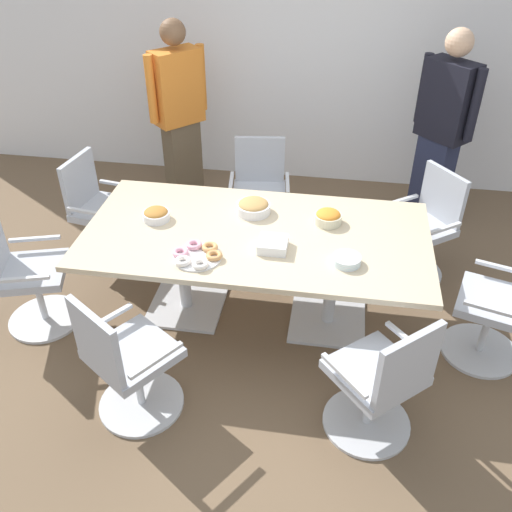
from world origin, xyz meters
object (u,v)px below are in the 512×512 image
at_px(office_chair_1, 102,214).
at_px(office_chair_6, 422,231).
at_px(office_chair_0, 259,197).
at_px(napkin_pile, 273,245).
at_px(office_chair_5, 501,311).
at_px(donut_platter, 197,255).
at_px(office_chair_2, 26,278).
at_px(office_chair_4, 380,385).
at_px(office_chair_3, 127,364).
at_px(snack_bowl_pretzels, 156,214).
at_px(conference_table, 256,247).
at_px(plate_stack, 347,260).
at_px(person_standing_0, 179,114).
at_px(person_standing_1, 442,129).
at_px(snack_bowl_chips_orange, 328,217).
at_px(snack_bowl_cookies, 253,207).

xyz_separation_m(office_chair_1, office_chair_6, (2.67, 0.16, 0.00)).
height_order(office_chair_0, napkin_pile, office_chair_0).
xyz_separation_m(office_chair_6, napkin_pile, (-1.10, -0.93, 0.38)).
xyz_separation_m(office_chair_5, donut_platter, (-2.02, -0.19, 0.36)).
relative_size(office_chair_2, office_chair_4, 1.00).
distance_m(office_chair_1, office_chair_4, 2.77).
distance_m(office_chair_0, office_chair_3, 2.18).
bearing_deg(snack_bowl_pretzels, office_chair_6, 19.38).
bearing_deg(office_chair_3, conference_table, 93.57).
height_order(office_chair_1, plate_stack, office_chair_1).
relative_size(office_chair_4, person_standing_0, 0.51).
height_order(person_standing_1, snack_bowl_chips_orange, person_standing_1).
bearing_deg(office_chair_2, person_standing_0, 144.87).
relative_size(office_chair_6, snack_bowl_cookies, 3.64).
distance_m(office_chair_3, napkin_pile, 1.20).
bearing_deg(plate_stack, snack_bowl_pretzels, 166.58).
bearing_deg(office_chair_0, office_chair_2, 36.64).
distance_m(office_chair_4, snack_bowl_pretzels, 1.94).
relative_size(office_chair_1, office_chair_3, 1.00).
bearing_deg(office_chair_0, office_chair_5, 137.91).
bearing_deg(snack_bowl_cookies, office_chair_5, -13.75).
relative_size(office_chair_1, person_standing_1, 0.51).
bearing_deg(office_chair_4, office_chair_1, 104.59).
relative_size(person_standing_0, plate_stack, 9.66).
bearing_deg(office_chair_0, person_standing_0, -39.54).
distance_m(office_chair_5, donut_platter, 2.06).
bearing_deg(office_chair_5, office_chair_4, 150.92).
xyz_separation_m(snack_bowl_chips_orange, snack_bowl_cookies, (-0.55, 0.06, 0.00)).
relative_size(office_chair_0, donut_platter, 2.74).
bearing_deg(snack_bowl_pretzels, office_chair_5, -5.22).
bearing_deg(conference_table, snack_bowl_pretzels, 175.39).
xyz_separation_m(snack_bowl_cookies, plate_stack, (0.69, -0.53, -0.02)).
height_order(office_chair_0, office_chair_6, same).
distance_m(person_standing_0, napkin_pile, 2.13).
bearing_deg(office_chair_6, plate_stack, 112.00).
bearing_deg(office_chair_5, office_chair_0, 72.38).
xyz_separation_m(snack_bowl_pretzels, napkin_pile, (0.88, -0.24, -0.01)).
bearing_deg(snack_bowl_pretzels, conference_table, -4.61).
relative_size(office_chair_5, napkin_pile, 4.77).
height_order(office_chair_4, plate_stack, office_chair_4).
distance_m(office_chair_0, office_chair_1, 1.38).
relative_size(snack_bowl_pretzels, napkin_pile, 1.02).
distance_m(conference_table, office_chair_4, 1.31).
distance_m(office_chair_0, donut_platter, 1.51).
xyz_separation_m(person_standing_1, snack_bowl_chips_orange, (-0.91, -1.43, -0.13)).
bearing_deg(office_chair_0, office_chair_6, 158.48).
distance_m(office_chair_6, snack_bowl_chips_orange, 1.01).
bearing_deg(person_standing_0, conference_table, 74.05).
xyz_separation_m(office_chair_6, donut_platter, (-1.57, -1.11, 0.36)).
relative_size(conference_table, person_standing_0, 1.35).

